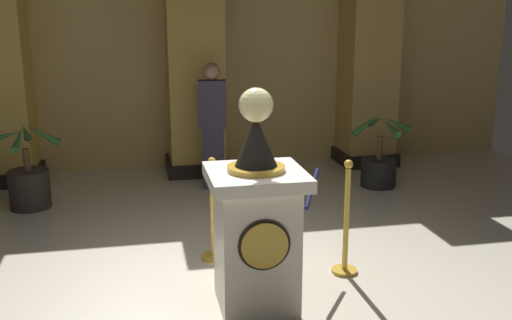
% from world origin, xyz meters
% --- Properties ---
extents(ground_plane, '(10.45, 10.45, 0.00)m').
position_xyz_m(ground_plane, '(0.00, 0.00, 0.00)').
color(ground_plane, beige).
extents(back_wall, '(10.45, 0.16, 3.45)m').
position_xyz_m(back_wall, '(0.00, 4.44, 1.72)').
color(back_wall, tan).
rests_on(back_wall, ground_plane).
extents(pedestal_clock, '(0.76, 0.76, 1.79)m').
position_xyz_m(pedestal_clock, '(0.03, -0.30, 0.71)').
color(pedestal_clock, silver).
rests_on(pedestal_clock, ground_plane).
extents(stanchion_near, '(0.24, 0.24, 1.07)m').
position_xyz_m(stanchion_near, '(0.96, 0.14, 0.38)').
color(stanchion_near, gold).
rests_on(stanchion_near, ground_plane).
extents(stanchion_far, '(0.24, 0.24, 1.02)m').
position_xyz_m(stanchion_far, '(-0.19, 0.69, 0.36)').
color(stanchion_far, gold).
rests_on(stanchion_far, ground_plane).
extents(velvet_rope, '(0.89, 0.87, 0.22)m').
position_xyz_m(velvet_rope, '(0.38, 0.42, 0.79)').
color(velvet_rope, '#141947').
extents(column_right, '(0.90, 0.90, 3.31)m').
position_xyz_m(column_right, '(2.69, 3.98, 1.64)').
color(column_right, black).
rests_on(column_right, ground_plane).
extents(column_centre_rear, '(0.95, 0.95, 3.31)m').
position_xyz_m(column_centre_rear, '(0.00, 3.98, 1.64)').
color(column_centre_rear, black).
rests_on(column_centre_rear, ground_plane).
extents(potted_palm_left, '(0.86, 0.85, 1.07)m').
position_xyz_m(potted_palm_left, '(-2.19, 2.68, 0.33)').
color(potted_palm_left, '#2D2823').
rests_on(potted_palm_left, ground_plane).
extents(potted_palm_right, '(0.87, 0.89, 1.04)m').
position_xyz_m(potted_palm_right, '(2.37, 2.68, 0.31)').
color(potted_palm_right, black).
rests_on(potted_palm_right, ground_plane).
extents(bystander_guest, '(0.39, 0.28, 1.70)m').
position_xyz_m(bystander_guest, '(0.13, 3.06, 0.91)').
color(bystander_guest, '#383347').
rests_on(bystander_guest, ground_plane).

